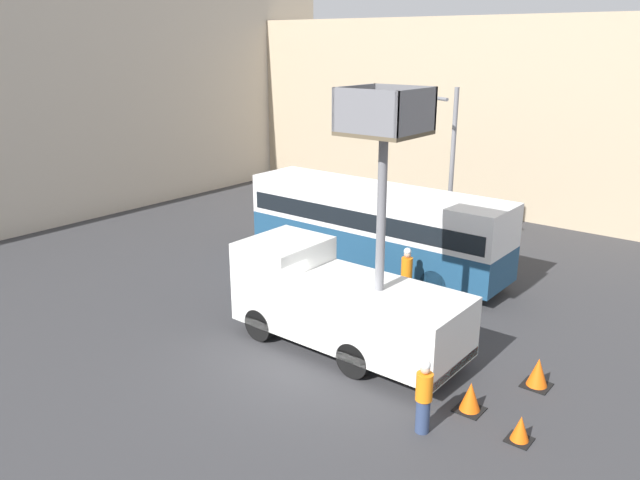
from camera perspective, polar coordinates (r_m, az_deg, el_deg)
The scene contains 10 objects.
ground_plane at distance 17.37m, azimuth -1.21°, elevation -11.34°, with size 120.00×120.00×0.00m, color #333335.
building_backdrop_side at distance 37.63m, azimuth 14.58°, elevation 11.67°, with size 10.00×28.00×9.60m.
utility_truck at distance 17.63m, azimuth 1.96°, elevation -5.30°, with size 2.50×6.80×7.39m.
city_bus at distance 23.78m, azimuth 5.02°, elevation 1.65°, with size 2.47×10.45×3.20m.
traffic_light_pole at distance 24.21m, azimuth 10.28°, elevation 8.12°, with size 2.75×2.50×6.79m.
road_worker_near_truck at distance 14.48m, azimuth 9.47°, elevation -13.94°, with size 0.38×0.38×1.80m.
road_worker_directing at distance 21.10m, azimuth 7.92°, elevation -3.16°, with size 0.38×0.38×1.92m.
traffic_cone_near_truck at distance 17.17m, azimuth 19.29°, elevation -11.41°, with size 0.68×0.68×0.78m.
traffic_cone_mid_road at distance 15.01m, azimuth 17.85°, elevation -16.16°, with size 0.54×0.54×0.62m.
traffic_cone_far_side at distance 15.72m, azimuth 13.58°, elevation -13.82°, with size 0.65×0.65×0.74m.
Camera 1 is at (-11.62, -9.76, 8.46)m, focal length 35.00 mm.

